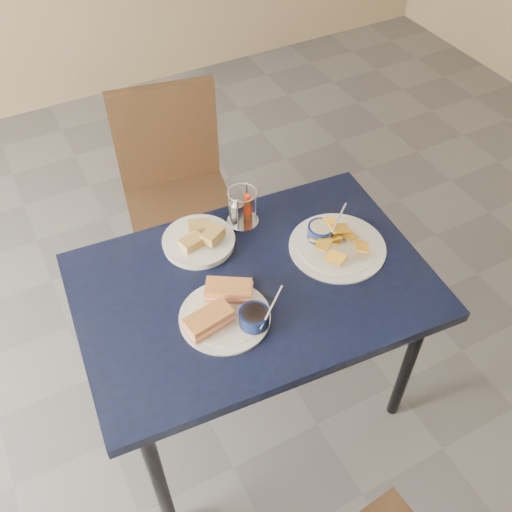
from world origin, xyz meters
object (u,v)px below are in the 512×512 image
dining_table (254,297)px  chair_far (171,181)px  sandwich_plate (228,311)px  bread_basket (200,240)px  condiment_caddy (241,210)px  plantain_plate (333,242)px

dining_table → chair_far: chair_far is taller
sandwich_plate → dining_table: bearing=32.3°
chair_far → bread_basket: size_ratio=3.93×
chair_far → dining_table: bearing=-92.4°
chair_far → condiment_caddy: (0.06, -0.57, 0.27)m
plantain_plate → bread_basket: 0.44m
plantain_plate → condiment_caddy: (-0.22, 0.25, 0.04)m
dining_table → condiment_caddy: bearing=71.0°
sandwich_plate → plantain_plate: same height
condiment_caddy → plantain_plate: bearing=-48.5°
sandwich_plate → condiment_caddy: bearing=57.7°
chair_far → sandwich_plate: (-0.16, -0.92, 0.24)m
dining_table → plantain_plate: 0.32m
dining_table → bread_basket: 0.27m
chair_far → sandwich_plate: 0.97m
chair_far → bread_basket: bearing=-100.8°
sandwich_plate → plantain_plate: 0.45m
dining_table → plantain_plate: (0.31, 0.02, 0.09)m
condiment_caddy → chair_far: bearing=95.7°
chair_far → plantain_plate: 0.89m
chair_far → condiment_caddy: bearing=-84.3°
chair_far → condiment_caddy: 0.64m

